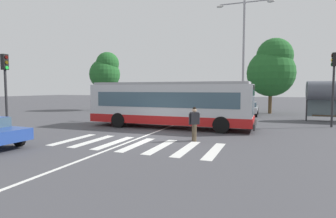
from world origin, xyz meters
The scene contains 14 objects.
ground_plane centered at (0.00, 0.00, 0.00)m, with size 160.00×160.00×0.00m, color #47474C.
city_transit_bus centered at (-0.13, 3.79, 1.59)m, with size 11.05×2.71×3.06m.
pedestrian_crossing_street centered at (2.67, -0.24, 0.97)m, with size 0.49×0.44×1.72m.
parked_car_charcoal centered at (-3.94, 14.27, 0.77)m, with size 1.91×4.52×1.35m.
parked_car_champagne centered at (-1.14, 15.00, 0.77)m, with size 1.98×4.56×1.35m.
parked_car_teal centered at (1.44, 14.45, 0.77)m, with size 1.92×4.53×1.35m.
parked_car_silver centered at (4.20, 14.28, 0.77)m, with size 1.91×4.52×1.35m.
traffic_light_near_corner centered at (-8.23, -1.84, 3.11)m, with size 0.33×0.32×4.62m.
traffic_light_far_corner centered at (10.18, 7.85, 3.37)m, with size 0.33×0.32×5.05m.
twin_arm_street_lamp centered at (4.03, 10.44, 6.03)m, with size 4.65×0.32×9.91m.
background_tree_left centered at (-12.75, 15.24, 4.78)m, with size 3.72×3.72×7.10m.
background_tree_right centered at (6.31, 17.39, 4.81)m, with size 4.96×4.96×7.89m.
crosswalk_painted_stripes centered at (0.36, -2.05, 0.00)m, with size 7.81×3.32×0.01m.
lane_center_line centered at (-0.28, 2.00, 0.00)m, with size 0.16×24.00×0.01m, color silver.
Camera 1 is at (6.17, -13.26, 2.62)m, focal length 28.90 mm.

